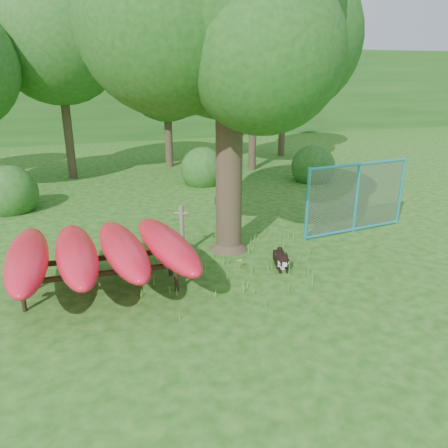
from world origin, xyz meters
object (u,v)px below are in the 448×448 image
object	(u,v)px
oak_tree	(227,18)
kayak_rack	(100,252)
fence_section	(357,198)
husky_dog	(281,260)

from	to	relation	value
oak_tree	kayak_rack	distance (m)	5.70
kayak_rack	fence_section	distance (m)	7.20
fence_section	oak_tree	bearing A→B (deg)	174.88
kayak_rack	fence_section	xyz separation A→B (m)	(7.06, 1.42, 0.10)
kayak_rack	husky_dog	bearing A→B (deg)	1.97
husky_dog	fence_section	bearing A→B (deg)	43.39
oak_tree	kayak_rack	size ratio (longest dim) A/B	2.19
husky_dog	fence_section	size ratio (longest dim) A/B	0.30
oak_tree	fence_section	distance (m)	5.87
oak_tree	fence_section	bearing A→B (deg)	0.70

